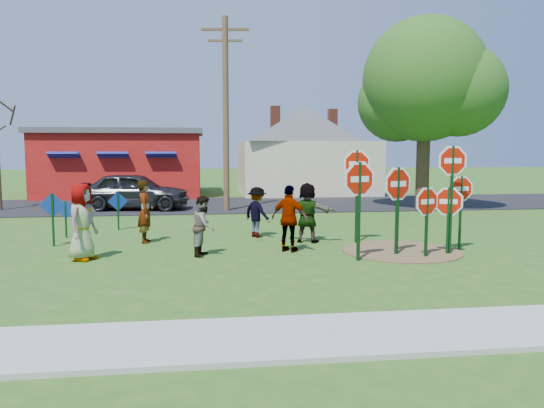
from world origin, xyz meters
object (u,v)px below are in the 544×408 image
(stop_sign_d, at_px, (461,194))
(suv, at_px, (134,191))
(stop_sign_b, at_px, (357,172))
(leafy_tree, at_px, (428,86))
(person_b, at_px, (145,212))
(utility_pole, at_px, (226,110))
(person_a, at_px, (82,222))
(stop_sign_a, at_px, (359,188))
(stop_sign_c, at_px, (452,174))

(stop_sign_d, relative_size, suv, 0.44)
(stop_sign_b, bearing_deg, leafy_tree, 59.89)
(stop_sign_b, distance_m, person_b, 6.35)
(stop_sign_b, xyz_separation_m, utility_pole, (-3.44, 8.47, 2.36))
(person_a, bearing_deg, leafy_tree, -33.92)
(suv, bearing_deg, utility_pole, -95.43)
(stop_sign_a, relative_size, utility_pole, 0.31)
(stop_sign_b, xyz_separation_m, leafy_tree, (5.55, 7.86, 3.46))
(stop_sign_c, distance_m, person_a, 9.52)
(stop_sign_a, xyz_separation_m, stop_sign_d, (3.15, 0.94, -0.26))
(stop_sign_d, distance_m, suv, 14.84)
(person_b, height_order, leafy_tree, leafy_tree)
(stop_sign_b, bearing_deg, stop_sign_a, -99.95)
(stop_sign_a, bearing_deg, stop_sign_b, 60.24)
(stop_sign_c, relative_size, person_a, 1.56)
(leafy_tree, bearing_deg, person_a, -144.36)
(person_a, bearing_deg, utility_pole, -1.65)
(stop_sign_a, height_order, stop_sign_c, stop_sign_c)
(suv, height_order, leafy_tree, leafy_tree)
(person_a, xyz_separation_m, leafy_tree, (13.03, 9.34, 4.58))
(utility_pole, bearing_deg, person_b, -109.81)
(leafy_tree, bearing_deg, stop_sign_a, -121.09)
(stop_sign_a, relative_size, stop_sign_c, 0.87)
(person_a, distance_m, utility_pole, 11.29)
(suv, bearing_deg, stop_sign_d, -130.13)
(stop_sign_b, height_order, utility_pole, utility_pole)
(stop_sign_b, bearing_deg, stop_sign_c, -40.72)
(stop_sign_c, distance_m, person_b, 8.71)
(stop_sign_b, height_order, person_a, stop_sign_b)
(stop_sign_b, distance_m, suv, 12.12)
(stop_sign_d, xyz_separation_m, person_a, (-9.98, 0.00, -0.58))
(stop_sign_a, relative_size, stop_sign_d, 1.21)
(stop_sign_d, distance_m, person_a, 9.99)
(stop_sign_d, distance_m, leafy_tree, 10.62)
(stop_sign_c, xyz_separation_m, leafy_tree, (3.59, 9.87, 3.42))
(suv, xyz_separation_m, utility_pole, (4.14, -0.92, 3.57))
(stop_sign_a, bearing_deg, leafy_tree, 44.22)
(person_b, bearing_deg, utility_pole, -20.25)
(stop_sign_b, height_order, suv, stop_sign_b)
(suv, distance_m, leafy_tree, 14.02)
(stop_sign_a, distance_m, stop_sign_c, 2.66)
(stop_sign_a, xyz_separation_m, person_b, (-5.53, 3.28, -0.88))
(person_b, bearing_deg, leafy_tree, -59.60)
(stop_sign_d, height_order, utility_pole, utility_pole)
(person_b, bearing_deg, stop_sign_d, -105.55)
(stop_sign_b, distance_m, person_a, 7.71)
(stop_sign_c, distance_m, stop_sign_d, 0.95)
(stop_sign_c, xyz_separation_m, person_b, (-8.14, 2.87, -1.20))
(person_a, height_order, suv, person_a)
(stop_sign_b, relative_size, stop_sign_d, 1.33)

